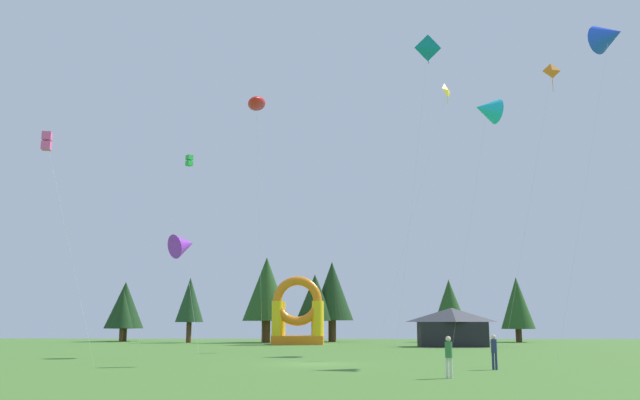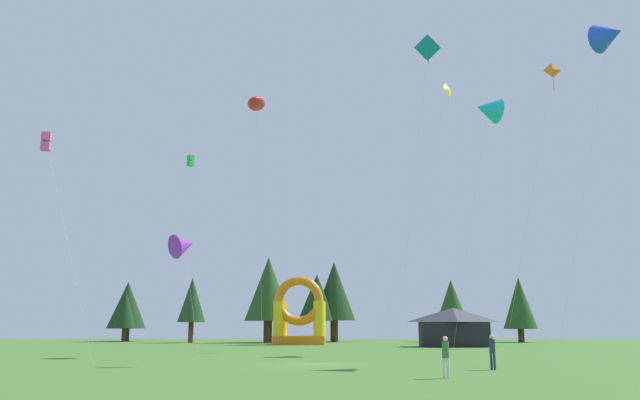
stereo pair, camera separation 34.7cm
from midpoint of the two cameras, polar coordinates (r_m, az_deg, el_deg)
ground_plane at (r=38.88m, az=-0.40°, el=-14.00°), size 120.00×120.00×0.00m
kite_orange_diamond at (r=56.66m, az=19.61°, el=10.30°), size 4.39×4.55×22.67m
kite_pink_box at (r=41.83m, az=-22.36°, el=4.63°), size 3.66×1.02×13.30m
kite_cyan_delta at (r=58.94m, az=14.43°, el=7.62°), size 3.83×9.37×21.60m
kite_teal_diamond at (r=48.77m, az=9.53°, el=12.71°), size 3.33×2.59×22.27m
kite_green_box at (r=67.57m, az=-10.99°, el=3.29°), size 3.62×4.07×18.90m
kite_yellow_diamond at (r=67.20m, az=11.18°, el=9.13°), size 8.00×1.45×25.53m
kite_red_parafoil at (r=47.40m, az=-5.31°, el=8.27°), size 1.44×7.99×18.34m
kite_blue_delta at (r=50.15m, az=23.90°, el=12.91°), size 7.50×5.30×22.61m
kite_purple_delta at (r=49.42m, az=-11.48°, el=-3.83°), size 3.12×3.01×9.00m
person_left_edge at (r=35.28m, az=14.95°, el=-12.33°), size 0.42×0.42×1.74m
person_midfield at (r=29.51m, az=11.14°, el=-12.87°), size 0.39×0.39×1.76m
inflatable_orange_dome at (r=73.55m, az=-1.64°, el=-10.20°), size 5.59×4.32×7.34m
festival_tent at (r=67.65m, az=11.60°, el=-10.72°), size 6.51×3.68×3.79m
tree_row_0 at (r=89.02m, az=-16.21°, el=-8.73°), size 4.92×4.92×7.52m
tree_row_1 at (r=87.37m, az=-16.39°, el=-9.01°), size 2.86×2.86×6.52m
tree_row_2 at (r=81.28m, az=-10.89°, el=-8.50°), size 3.33×3.33×7.68m
tree_row_3 at (r=80.65m, az=-4.36°, el=-7.69°), size 5.68×5.68×10.20m
tree_row_4 at (r=82.79m, az=-0.15°, el=-8.46°), size 4.73×4.73×8.28m
tree_row_5 at (r=84.19m, az=1.34°, el=-7.89°), size 5.34×5.34×9.97m
tree_row_6 at (r=84.25m, az=11.41°, el=-8.76°), size 4.21×4.21×7.64m
tree_row_7 at (r=85.42m, az=16.97°, el=-8.52°), size 4.08×4.08×7.88m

